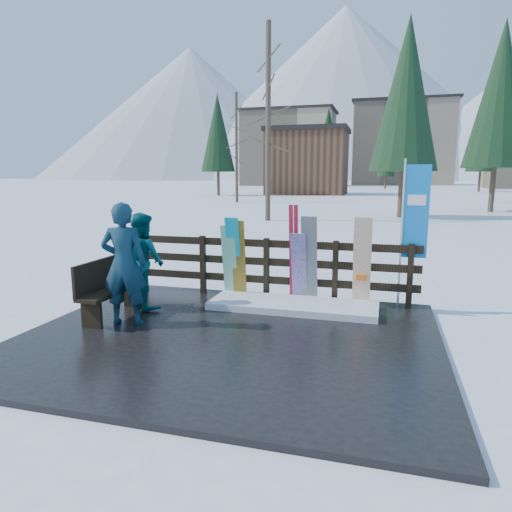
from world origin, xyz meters
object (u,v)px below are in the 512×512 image
(person_back, at_px, (143,261))
(bench, at_px, (109,286))
(snowboard_0, at_px, (234,258))
(rental_flag, at_px, (413,217))
(snowboard_4, at_px, (309,260))
(person_front, at_px, (124,264))
(snowboard_5, at_px, (362,263))
(snowboard_3, at_px, (299,268))
(snowboard_1, at_px, (230,262))
(snowboard_2, at_px, (239,260))

(person_back, bearing_deg, bench, 96.42)
(snowboard_0, xyz_separation_m, rental_flag, (3.16, 0.27, 0.82))
(snowboard_0, height_order, person_back, person_back)
(snowboard_4, xyz_separation_m, person_front, (-2.59, -1.91, 0.15))
(snowboard_0, bearing_deg, person_front, -121.25)
(bench, relative_size, person_back, 0.89)
(snowboard_4, distance_m, person_front, 3.22)
(snowboard_5, bearing_deg, person_front, -151.50)
(bench, height_order, snowboard_3, snowboard_3)
(snowboard_3, bearing_deg, snowboard_0, 180.00)
(snowboard_3, xyz_separation_m, snowboard_5, (1.11, 0.00, 0.15))
(snowboard_0, distance_m, snowboard_4, 1.43)
(bench, distance_m, snowboard_1, 2.26)
(snowboard_4, distance_m, snowboard_5, 0.93)
(rental_flag, height_order, person_front, rental_flag)
(snowboard_2, bearing_deg, snowboard_1, -180.00)
(person_front, bearing_deg, person_back, -93.76)
(snowboard_0, bearing_deg, snowboard_4, -0.00)
(snowboard_0, bearing_deg, bench, -135.04)
(snowboard_2, relative_size, person_front, 0.79)
(snowboard_2, distance_m, rental_flag, 3.20)
(snowboard_1, distance_m, snowboard_5, 2.45)
(snowboard_3, bearing_deg, rental_flag, 7.99)
(snowboard_0, relative_size, person_back, 0.94)
(snowboard_3, distance_m, rental_flag, 2.16)
(snowboard_2, bearing_deg, rental_flag, 5.03)
(snowboard_3, distance_m, person_front, 3.08)
(snowboard_1, height_order, person_front, person_front)
(snowboard_3, bearing_deg, snowboard_4, -0.00)
(person_front, relative_size, person_back, 1.14)
(person_back, bearing_deg, snowboard_2, -113.28)
(snowboard_0, height_order, snowboard_1, snowboard_0)
(rental_flag, bearing_deg, snowboard_3, -172.01)
(snowboard_0, bearing_deg, snowboard_2, 0.00)
(person_front, bearing_deg, snowboard_4, -158.96)
(bench, height_order, snowboard_0, snowboard_0)
(bench, xyz_separation_m, person_front, (0.48, -0.27, 0.45))
(snowboard_0, xyz_separation_m, snowboard_1, (-0.09, -0.00, -0.08))
(snowboard_3, relative_size, rental_flag, 0.52)
(snowboard_1, distance_m, snowboard_2, 0.19)
(rental_flag, bearing_deg, person_back, -164.15)
(person_front, bearing_deg, snowboard_0, -136.61)
(rental_flag, bearing_deg, snowboard_1, -175.25)
(snowboard_0, xyz_separation_m, snowboard_4, (1.43, -0.00, 0.03))
(bench, height_order, snowboard_4, snowboard_4)
(rental_flag, distance_m, person_front, 4.88)
(snowboard_1, relative_size, snowboard_4, 0.87)
(snowboard_1, height_order, snowboard_2, snowboard_2)
(snowboard_3, relative_size, person_back, 0.80)
(snowboard_3, bearing_deg, snowboard_5, 0.00)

